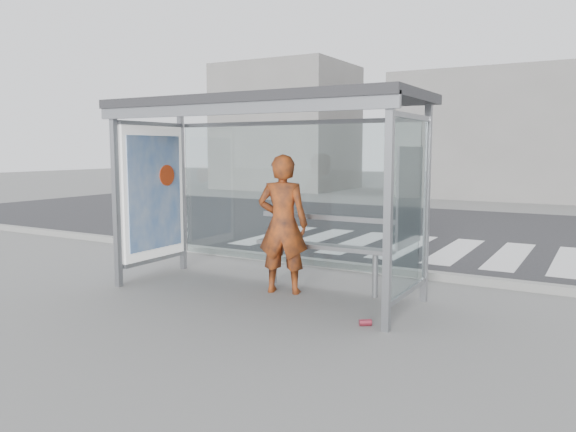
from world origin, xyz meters
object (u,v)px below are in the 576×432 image
object	(u,v)px
bench	(323,246)
soda_can	(365,323)
bus_shelter	(242,147)
person	(283,224)

from	to	relation	value
bench	soda_can	distance (m)	1.76
bus_shelter	person	xyz separation A→B (m)	(0.57, 0.11, -1.04)
bus_shelter	bench	xyz separation A→B (m)	(0.97, 0.52, -1.37)
person	soda_can	distance (m)	1.96
soda_can	person	bearing A→B (deg)	152.15
bus_shelter	bench	bearing A→B (deg)	28.11
bench	soda_can	bearing A→B (deg)	-47.00
bench	soda_can	xyz separation A→B (m)	(1.14, -1.22, -0.57)
bus_shelter	bench	distance (m)	1.76
bench	soda_can	world-z (taller)	bench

